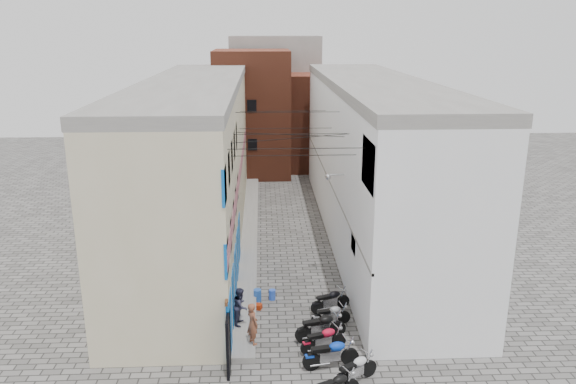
{
  "coord_description": "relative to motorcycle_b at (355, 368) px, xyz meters",
  "views": [
    {
      "loc": [
        -1.25,
        -17.74,
        11.66
      ],
      "look_at": [
        0.13,
        11.81,
        3.0
      ],
      "focal_mm": 35.0,
      "sensor_mm": 36.0,
      "label": 1
    }
  ],
  "objects": [
    {
      "name": "red_crate",
      "position": [
        -3.37,
        5.4,
        -0.44
      ],
      "size": [
        0.44,
        0.39,
        0.23
      ],
      "primitive_type": "cube",
      "rotation": [
        0.0,
        0.0,
        -0.4
      ],
      "color": "#9B270B",
      "rests_on": "ground"
    },
    {
      "name": "ground",
      "position": [
        -1.82,
        1.27,
        -0.55
      ],
      "size": [
        90.0,
        90.0,
        0.0
      ],
      "primitive_type": "plane",
      "color": "#585552",
      "rests_on": "ground"
    },
    {
      "name": "motorcycle_d",
      "position": [
        -0.87,
        2.0,
        -0.01
      ],
      "size": [
        1.95,
        1.19,
        1.08
      ],
      "primitive_type": null,
      "rotation": [
        0.0,
        0.0,
        -1.22
      ],
      "color": "red",
      "rests_on": "ground"
    },
    {
      "name": "building_far_concrete",
      "position": [
        -1.82,
        35.27,
        4.95
      ],
      "size": [
        8.0,
        5.0,
        11.0
      ],
      "primitive_type": "cube",
      "color": "gray",
      "rests_on": "ground"
    },
    {
      "name": "motorcycle_g",
      "position": [
        -0.24,
        5.11,
        -0.02
      ],
      "size": [
        1.92,
        1.23,
        1.06
      ],
      "primitive_type": null,
      "rotation": [
        0.0,
        0.0,
        -1.18
      ],
      "color": "black",
      "rests_on": "ground"
    },
    {
      "name": "building_far_brick_right",
      "position": [
        1.18,
        31.27,
        3.45
      ],
      "size": [
        5.0,
        6.0,
        8.0
      ],
      "primitive_type": "cube",
      "color": "brown",
      "rests_on": "ground"
    },
    {
      "name": "plinth",
      "position": [
        -3.87,
        14.27,
        -0.42
      ],
      "size": [
        0.9,
        26.0,
        0.25
      ],
      "primitive_type": "cube",
      "color": "gray",
      "rests_on": "ground"
    },
    {
      "name": "motorcycle_b",
      "position": [
        0.0,
        0.0,
        0.0
      ],
      "size": [
        1.92,
        1.52,
        1.1
      ],
      "primitive_type": null,
      "rotation": [
        0.0,
        0.0,
        -1.01
      ],
      "color": "#BCBCC1",
      "rests_on": "ground"
    },
    {
      "name": "water_jug_far",
      "position": [
        -2.71,
        6.25,
        -0.31
      ],
      "size": [
        0.38,
        0.38,
        0.47
      ],
      "primitive_type": "cylinder",
      "rotation": [
        0.0,
        0.0,
        -0.36
      ],
      "color": "blue",
      "rests_on": "ground"
    },
    {
      "name": "person_b",
      "position": [
        -4.01,
        3.76,
        0.47
      ],
      "size": [
        0.73,
        0.86,
        1.54
      ],
      "primitive_type": "imported",
      "rotation": [
        0.0,
        0.0,
        1.35
      ],
      "color": "#2B2C41",
      "rests_on": "plinth"
    },
    {
      "name": "motorcycle_e",
      "position": [
        -0.89,
        2.82,
        0.05
      ],
      "size": [
        2.18,
        1.18,
        1.2
      ],
      "primitive_type": null,
      "rotation": [
        0.0,
        0.0,
        -1.31
      ],
      "color": "black",
      "rests_on": "ground"
    },
    {
      "name": "building_right",
      "position": [
        3.18,
        14.27,
        3.96
      ],
      "size": [
        5.94,
        26.0,
        9.0
      ],
      "color": "white",
      "rests_on": "ground"
    },
    {
      "name": "building_far_brick_left",
      "position": [
        -3.82,
        29.27,
        4.45
      ],
      "size": [
        6.0,
        6.0,
        10.0
      ],
      "primitive_type": "cube",
      "color": "brown",
      "rests_on": "ground"
    },
    {
      "name": "person_a",
      "position": [
        -3.52,
        2.27,
        0.52
      ],
      "size": [
        0.64,
        0.72,
        1.64
      ],
      "primitive_type": "imported",
      "rotation": [
        0.0,
        0.0,
        2.09
      ],
      "color": "brown",
      "rests_on": "plinth"
    },
    {
      "name": "far_shopfront",
      "position": [
        -1.82,
        26.47,
        0.65
      ],
      "size": [
        2.0,
        0.3,
        2.4
      ],
      "primitive_type": "cube",
      "color": "black",
      "rests_on": "ground"
    },
    {
      "name": "water_jug_near",
      "position": [
        -3.37,
        6.16,
        -0.28
      ],
      "size": [
        0.42,
        0.42,
        0.54
      ],
      "primitive_type": "cylinder",
      "rotation": [
        0.0,
        0.0,
        0.25
      ],
      "color": "blue",
      "rests_on": "ground"
    },
    {
      "name": "motorcycle_f",
      "position": [
        -0.37,
        3.91,
        -0.06
      ],
      "size": [
        1.76,
        0.88,
        0.97
      ],
      "primitive_type": null,
      "rotation": [
        0.0,
        0.0,
        -1.35
      ],
      "color": "#9C9BA0",
      "rests_on": "ground"
    },
    {
      "name": "overhead_wires",
      "position": [
        -1.82,
        8.91,
        6.58
      ],
      "size": [
        5.8,
        13.02,
        1.32
      ],
      "color": "black",
      "rests_on": "ground"
    },
    {
      "name": "motorcycle_c",
      "position": [
        -0.72,
        0.93,
        0.05
      ],
      "size": [
        2.16,
        1.01,
        1.2
      ],
      "primitive_type": null,
      "rotation": [
        0.0,
        0.0,
        -1.39
      ],
      "color": "#0B36AF",
      "rests_on": "ground"
    },
    {
      "name": "building_left",
      "position": [
        -6.8,
        14.22,
        3.95
      ],
      "size": [
        5.1,
        27.0,
        9.0
      ],
      "color": "#C5BA94",
      "rests_on": "ground"
    }
  ]
}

